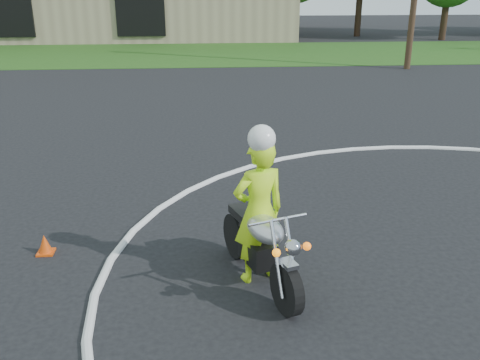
{
  "coord_description": "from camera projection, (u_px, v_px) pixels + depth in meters",
  "views": [
    {
      "loc": [
        -4.6,
        -3.04,
        3.82
      ],
      "look_at": [
        -4.02,
        4.2,
        1.1
      ],
      "focal_mm": 40.0,
      "sensor_mm": 36.0,
      "label": 1
    }
  ],
  "objects": [
    {
      "name": "grass_strip",
      "position": [
        279.0,
        53.0,
        29.72
      ],
      "size": [
        120.0,
        10.0,
        0.02
      ],
      "primitive_type": "cube",
      "color": "#1E4714",
      "rests_on": "ground"
    },
    {
      "name": "primary_motorcycle",
      "position": [
        261.0,
        245.0,
        6.98
      ],
      "size": [
        0.96,
        2.15,
        1.17
      ],
      "rotation": [
        0.0,
        0.0,
        0.33
      ],
      "color": "black",
      "rests_on": "ground"
    },
    {
      "name": "rider_primary_grp",
      "position": [
        259.0,
        208.0,
        6.94
      ],
      "size": [
        0.83,
        0.68,
        2.17
      ],
      "rotation": [
        0.0,
        0.0,
        0.33
      ],
      "color": "#C6FF1A",
      "rests_on": "ground"
    }
  ]
}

